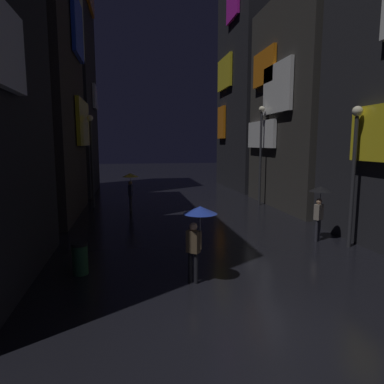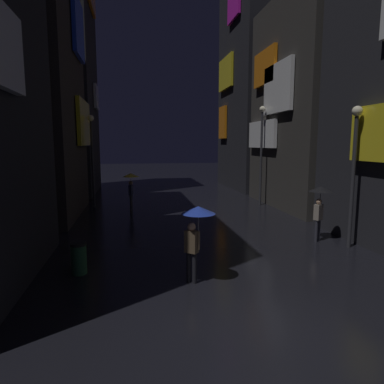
# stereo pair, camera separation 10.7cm
# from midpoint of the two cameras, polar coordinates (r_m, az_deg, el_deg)

# --- Properties ---
(ground_plane) EXTENTS (120.00, 120.00, 0.00)m
(ground_plane) POSITION_cam_midpoint_polar(r_m,az_deg,el_deg) (7.53, 14.11, -22.00)
(ground_plane) COLOR black
(building_left_mid) EXTENTS (4.25, 7.51, 14.77)m
(building_left_mid) POSITION_cam_midpoint_polar(r_m,az_deg,el_deg) (19.56, -24.97, 18.06)
(building_left_mid) COLOR #2D2826
(building_left_mid) RESTS_ON ground
(building_left_far) EXTENTS (4.25, 7.31, 20.87)m
(building_left_far) POSITION_cam_midpoint_polar(r_m,az_deg,el_deg) (28.78, -20.49, 21.02)
(building_left_far) COLOR #232328
(building_left_far) RESTS_ON ground
(building_right_mid) EXTENTS (4.25, 8.24, 12.05)m
(building_right_mid) POSITION_cam_midpoint_polar(r_m,az_deg,el_deg) (21.75, 18.80, 13.66)
(building_right_mid) COLOR #33302D
(building_right_mid) RESTS_ON ground
(building_right_far) EXTENTS (4.25, 8.46, 24.97)m
(building_right_far) POSITION_cam_midpoint_polar(r_m,az_deg,el_deg) (31.22, 10.63, 24.19)
(building_right_far) COLOR black
(building_right_far) RESTS_ON ground
(pedestrian_near_crossing_black) EXTENTS (0.90, 0.90, 2.12)m
(pedestrian_near_crossing_black) POSITION_cam_midpoint_polar(r_m,az_deg,el_deg) (14.02, 20.75, -0.99)
(pedestrian_near_crossing_black) COLOR #2D2D38
(pedestrian_near_crossing_black) RESTS_ON ground
(pedestrian_foreground_right_blue) EXTENTS (0.90, 0.90, 2.12)m
(pedestrian_foreground_right_blue) POSITION_cam_midpoint_polar(r_m,az_deg,el_deg) (9.07, 1.03, -5.17)
(pedestrian_foreground_right_blue) COLOR black
(pedestrian_foreground_right_blue) RESTS_ON ground
(pedestrian_midstreet_left_yellow) EXTENTS (0.90, 0.90, 2.12)m
(pedestrian_midstreet_left_yellow) POSITION_cam_midpoint_polar(r_m,az_deg,el_deg) (19.41, -10.01, 1.79)
(pedestrian_midstreet_left_yellow) COLOR #2D2D38
(pedestrian_midstreet_left_yellow) RESTS_ON ground
(streetlamp_left_far) EXTENTS (0.36, 0.36, 5.38)m
(streetlamp_left_far) POSITION_cam_midpoint_polar(r_m,az_deg,el_deg) (20.79, -16.19, 6.71)
(streetlamp_left_far) COLOR #2D2D33
(streetlamp_left_far) RESTS_ON ground
(streetlamp_right_far) EXTENTS (0.36, 0.36, 5.96)m
(streetlamp_right_far) POSITION_cam_midpoint_polar(r_m,az_deg,el_deg) (21.24, 11.65, 7.74)
(streetlamp_right_far) COLOR #2D2D33
(streetlamp_right_far) RESTS_ON ground
(streetlamp_right_near) EXTENTS (0.36, 0.36, 5.04)m
(streetlamp_right_near) POSITION_cam_midpoint_polar(r_m,az_deg,el_deg) (13.40, 25.61, 4.90)
(streetlamp_right_near) COLOR #2D2D33
(streetlamp_right_near) RESTS_ON ground
(trash_bin) EXTENTS (0.46, 0.46, 0.93)m
(trash_bin) POSITION_cam_midpoint_polar(r_m,az_deg,el_deg) (10.55, -18.06, -10.44)
(trash_bin) COLOR #265933
(trash_bin) RESTS_ON ground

